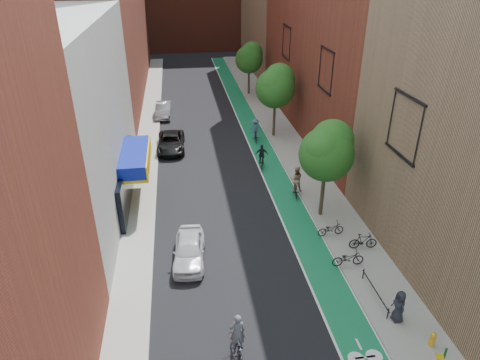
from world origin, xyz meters
name	(u,v)px	position (x,y,z in m)	size (l,w,h in m)	color
ground	(267,350)	(0.00, 0.00, 0.00)	(160.00, 160.00, 0.00)	black
bike_lane	(253,130)	(4.00, 26.00, 0.01)	(2.00, 68.00, 0.01)	#136C44
sidewalk_left	(149,135)	(-6.00, 26.00, 0.07)	(2.00, 68.00, 0.15)	gray
sidewalk_right	(278,128)	(6.50, 26.00, 0.07)	(3.00, 68.00, 0.15)	gray
building_left_white	(49,120)	(-11.00, 14.00, 6.00)	(8.00, 20.00, 12.00)	silver
building_right_mid_red	(344,8)	(12.00, 26.00, 11.00)	(8.00, 28.00, 22.00)	maroon
building_right_far_tan	(280,5)	(12.00, 50.00, 9.00)	(8.00, 20.00, 18.00)	#8C6B4C
tree_near	(327,150)	(5.65, 10.02, 4.66)	(3.40, 3.36, 6.42)	#332619
tree_mid	(276,85)	(5.65, 24.02, 4.89)	(3.55, 3.53, 6.74)	#332619
tree_far	(249,57)	(5.65, 38.02, 4.50)	(3.30, 3.25, 6.21)	#332619
parked_car_white	(189,250)	(-3.00, 6.66, 0.71)	(1.67, 4.14, 1.41)	silver
parked_car_black	(171,142)	(-3.88, 22.33, 0.69)	(2.29, 4.97, 1.38)	black
parked_car_silver	(164,110)	(-4.60, 31.39, 0.73)	(1.54, 4.40, 1.45)	#919599
cyclist_lead	(238,342)	(-1.28, -0.06, 0.75)	(0.77, 1.80, 2.18)	black
cyclist_lane_near	(296,183)	(4.70, 12.85, 0.99)	(1.02, 1.64, 2.22)	black
cyclist_lane_mid	(262,159)	(3.20, 17.52, 0.78)	(1.03, 1.62, 2.00)	black
cyclist_lane_far	(256,131)	(3.73, 23.20, 0.94)	(1.20, 1.82, 2.11)	black
parked_bike_near	(348,258)	(5.40, 4.75, 0.61)	(0.61, 1.76, 0.92)	black
parked_bike_mid	(363,241)	(6.82, 6.09, 0.64)	(0.46, 1.62, 0.97)	black
parked_bike_far	(331,229)	(5.43, 7.61, 0.58)	(0.57, 1.63, 0.86)	black
pedestrian	(399,306)	(6.18, 0.67, 0.97)	(0.80, 0.52, 1.63)	black
fire_hydrant	(433,339)	(6.99, -0.91, 0.53)	(0.25, 0.25, 0.72)	gold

